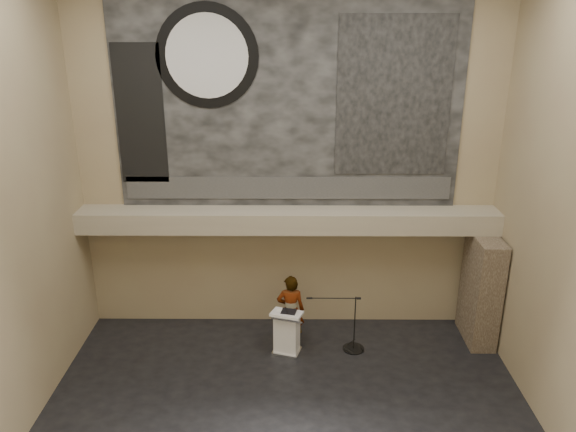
{
  "coord_description": "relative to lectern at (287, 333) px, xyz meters",
  "views": [
    {
      "loc": [
        0.08,
        -8.92,
        7.69
      ],
      "look_at": [
        0.0,
        3.2,
        3.2
      ],
      "focal_mm": 35.0,
      "sensor_mm": 36.0,
      "label": 1
    }
  ],
  "objects": [
    {
      "name": "banner_building_print",
      "position": [
        2.42,
        1.47,
        5.25
      ],
      "size": [
        2.6,
        0.02,
        3.6
      ],
      "primitive_type": "cube",
      "color": "black",
      "rests_on": "banner"
    },
    {
      "name": "binder",
      "position": [
        0.04,
        -0.01,
        0.56
      ],
      "size": [
        0.38,
        0.33,
        0.04
      ],
      "primitive_type": "cube",
      "rotation": [
        0.0,
        0.0,
        -0.22
      ],
      "color": "black",
      "rests_on": "lectern"
    },
    {
      "name": "banner",
      "position": [
        0.02,
        1.51,
        5.15
      ],
      "size": [
        8.0,
        0.05,
        5.0
      ],
      "primitive_type": "cube",
      "color": "black",
      "rests_on": "wall_back"
    },
    {
      "name": "banner_brick_print",
      "position": [
        -3.38,
        1.47,
        4.85
      ],
      "size": [
        1.1,
        0.02,
        3.2
      ],
      "primitive_type": "cube",
      "color": "black",
      "rests_on": "banner"
    },
    {
      "name": "banner_clock_face",
      "position": [
        -1.78,
        1.45,
        6.15
      ],
      "size": [
        1.84,
        0.02,
        1.84
      ],
      "primitive_type": "cylinder",
      "rotation": [
        1.57,
        0.0,
        0.0
      ],
      "color": "silver",
      "rests_on": "banner"
    },
    {
      "name": "lectern",
      "position": [
        0.0,
        0.0,
        0.0
      ],
      "size": [
        0.81,
        0.68,
        1.13
      ],
      "rotation": [
        0.0,
        0.0,
        -0.3
      ],
      "color": "silver",
      "rests_on": "floor"
    },
    {
      "name": "floor",
      "position": [
        0.02,
        -2.46,
        -0.55
      ],
      "size": [
        10.0,
        10.0,
        0.0
      ],
      "primitive_type": "plane",
      "color": "black",
      "rests_on": "ground"
    },
    {
      "name": "sprinkler_left",
      "position": [
        -1.58,
        1.09,
        2.12
      ],
      "size": [
        0.04,
        0.04,
        0.06
      ],
      "primitive_type": "cylinder",
      "color": "#B2893D",
      "rests_on": "soffit"
    },
    {
      "name": "stone_pier",
      "position": [
        4.67,
        0.69,
        0.8
      ],
      "size": [
        0.6,
        1.4,
        2.7
      ],
      "primitive_type": "cube",
      "color": "#46392B",
      "rests_on": "floor"
    },
    {
      "name": "sprinkler_right",
      "position": [
        1.92,
        1.09,
        2.12
      ],
      "size": [
        0.04,
        0.04,
        0.06
      ],
      "primitive_type": "cylinder",
      "color": "#B2893D",
      "rests_on": "soffit"
    },
    {
      "name": "banner_text_strip",
      "position": [
        0.02,
        1.47,
        3.1
      ],
      "size": [
        7.76,
        0.02,
        0.55
      ],
      "primitive_type": "cube",
      "color": "#313131",
      "rests_on": "banner"
    },
    {
      "name": "wall_front",
      "position": [
        0.02,
        -6.46,
        3.7
      ],
      "size": [
        10.0,
        0.02,
        8.5
      ],
      "primitive_type": "cube",
      "color": "#8B7658",
      "rests_on": "floor"
    },
    {
      "name": "soffit",
      "position": [
        0.02,
        1.14,
        2.4
      ],
      "size": [
        10.0,
        0.8,
        0.5
      ],
      "primitive_type": "cube",
      "color": "gray",
      "rests_on": "wall_back"
    },
    {
      "name": "mic_stand",
      "position": [
        1.56,
        0.17,
        -0.35
      ],
      "size": [
        1.4,
        0.52,
        1.41
      ],
      "rotation": [
        0.0,
        0.0,
        -0.0
      ],
      "color": "black",
      "rests_on": "floor"
    },
    {
      "name": "wall_back",
      "position": [
        0.02,
        1.54,
        3.7
      ],
      "size": [
        10.0,
        0.02,
        8.5
      ],
      "primitive_type": "cube",
      "color": "#8B7658",
      "rests_on": "floor"
    },
    {
      "name": "speaker_person",
      "position": [
        0.09,
        0.4,
        0.36
      ],
      "size": [
        0.68,
        0.46,
        1.82
      ],
      "primitive_type": "imported",
      "rotation": [
        0.0,
        0.0,
        3.11
      ],
      "color": "white",
      "rests_on": "floor"
    },
    {
      "name": "banner_clock_rim",
      "position": [
        -1.78,
        1.47,
        6.15
      ],
      "size": [
        2.3,
        0.02,
        2.3
      ],
      "primitive_type": "cylinder",
      "rotation": [
        1.57,
        0.0,
        0.0
      ],
      "color": "black",
      "rests_on": "banner"
    },
    {
      "name": "papers",
      "position": [
        -0.15,
        -0.02,
        0.55
      ],
      "size": [
        0.28,
        0.34,
        0.0
      ],
      "primitive_type": "cube",
      "rotation": [
        0.0,
        0.0,
        -0.25
      ],
      "color": "white",
      "rests_on": "lectern"
    }
  ]
}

